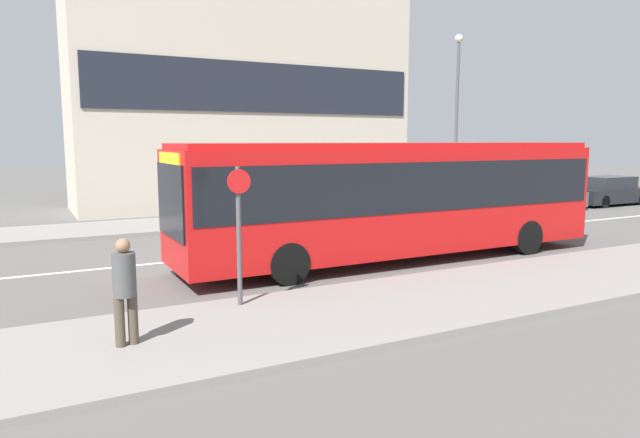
{
  "coord_description": "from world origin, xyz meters",
  "views": [
    {
      "loc": [
        -5.26,
        -14.88,
        3.19
      ],
      "look_at": [
        1.44,
        -2.18,
        1.2
      ],
      "focal_mm": 32.0,
      "sensor_mm": 36.0,
      "label": 1
    }
  ],
  "objects_px": {
    "bus_stop_sign": "(239,225)",
    "pedestrian_near_stop": "(125,285)",
    "city_bus": "(396,193)",
    "parked_car_1": "(608,192)",
    "parked_car_0": "(541,197)",
    "street_lamp": "(457,105)"
  },
  "relations": [
    {
      "from": "city_bus",
      "to": "parked_car_0",
      "type": "height_order",
      "value": "city_bus"
    },
    {
      "from": "city_bus",
      "to": "bus_stop_sign",
      "type": "relative_size",
      "value": 4.62
    },
    {
      "from": "city_bus",
      "to": "parked_car_1",
      "type": "bearing_deg",
      "value": 15.94
    },
    {
      "from": "parked_car_0",
      "to": "parked_car_1",
      "type": "relative_size",
      "value": 0.9
    },
    {
      "from": "parked_car_0",
      "to": "bus_stop_sign",
      "type": "relative_size",
      "value": 1.57
    },
    {
      "from": "pedestrian_near_stop",
      "to": "bus_stop_sign",
      "type": "height_order",
      "value": "bus_stop_sign"
    },
    {
      "from": "parked_car_1",
      "to": "street_lamp",
      "type": "bearing_deg",
      "value": 164.94
    },
    {
      "from": "bus_stop_sign",
      "to": "pedestrian_near_stop",
      "type": "bearing_deg",
      "value": -151.62
    },
    {
      "from": "city_bus",
      "to": "pedestrian_near_stop",
      "type": "bearing_deg",
      "value": -156.6
    },
    {
      "from": "city_bus",
      "to": "pedestrian_near_stop",
      "type": "distance_m",
      "value": 8.47
    },
    {
      "from": "city_bus",
      "to": "pedestrian_near_stop",
      "type": "xyz_separation_m",
      "value": [
        -7.56,
        -3.75,
        -0.75
      ]
    },
    {
      "from": "pedestrian_near_stop",
      "to": "bus_stop_sign",
      "type": "distance_m",
      "value": 2.61
    },
    {
      "from": "city_bus",
      "to": "street_lamp",
      "type": "bearing_deg",
      "value": 38.7
    },
    {
      "from": "city_bus",
      "to": "bus_stop_sign",
      "type": "xyz_separation_m",
      "value": [
        -5.32,
        -2.54,
        -0.16
      ]
    },
    {
      "from": "pedestrian_near_stop",
      "to": "street_lamp",
      "type": "xyz_separation_m",
      "value": [
        16.52,
        11.74,
        3.74
      ]
    },
    {
      "from": "city_bus",
      "to": "parked_car_0",
      "type": "distance_m",
      "value": 13.49
    },
    {
      "from": "parked_car_1",
      "to": "bus_stop_sign",
      "type": "distance_m",
      "value": 23.85
    },
    {
      "from": "parked_car_0",
      "to": "parked_car_1",
      "type": "distance_m",
      "value": 4.83
    },
    {
      "from": "parked_car_1",
      "to": "pedestrian_near_stop",
      "type": "distance_m",
      "value": 26.35
    },
    {
      "from": "city_bus",
      "to": "street_lamp",
      "type": "relative_size",
      "value": 1.54
    },
    {
      "from": "pedestrian_near_stop",
      "to": "bus_stop_sign",
      "type": "relative_size",
      "value": 0.63
    },
    {
      "from": "parked_car_0",
      "to": "parked_car_1",
      "type": "height_order",
      "value": "parked_car_1"
    }
  ]
}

